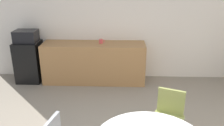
{
  "coord_description": "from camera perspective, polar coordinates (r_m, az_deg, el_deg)",
  "views": [
    {
      "loc": [
        0.01,
        -2.39,
        2.35
      ],
      "look_at": [
        -0.12,
        1.32,
        0.95
      ],
      "focal_mm": 38.3,
      "sensor_mm": 36.0,
      "label": 1
    }
  ],
  "objects": [
    {
      "name": "wall_back",
      "position": [
        5.49,
        1.87,
        9.65
      ],
      "size": [
        6.0,
        0.1,
        2.6
      ],
      "primitive_type": "cube",
      "color": "silver",
      "rests_on": "ground_plane"
    },
    {
      "name": "counter_block",
      "position": [
        5.42,
        -4.3,
        0.09
      ],
      "size": [
        2.27,
        0.6,
        0.9
      ],
      "primitive_type": "cube",
      "color": "#9E7042",
      "rests_on": "ground_plane"
    },
    {
      "name": "mini_fridge",
      "position": [
        5.76,
        -19.14,
        0.37
      ],
      "size": [
        0.54,
        0.54,
        0.92
      ],
      "primitive_type": "cube",
      "color": "black",
      "rests_on": "ground_plane"
    },
    {
      "name": "microwave",
      "position": [
        5.6,
        -19.84,
        6.05
      ],
      "size": [
        0.48,
        0.38,
        0.26
      ],
      "primitive_type": "cube",
      "color": "black",
      "rests_on": "mini_fridge"
    },
    {
      "name": "chair_olive",
      "position": [
        3.51,
        13.45,
        -11.29
      ],
      "size": [
        0.55,
        0.55,
        0.83
      ],
      "color": "silver",
      "rests_on": "ground_plane"
    },
    {
      "name": "mug_white",
      "position": [
        5.26,
        -2.63,
        5.21
      ],
      "size": [
        0.13,
        0.08,
        0.09
      ],
      "color": "#D84C4C",
      "rests_on": "counter_block"
    }
  ]
}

